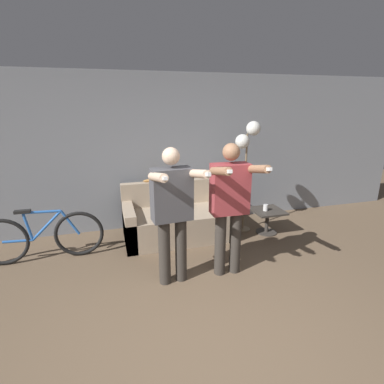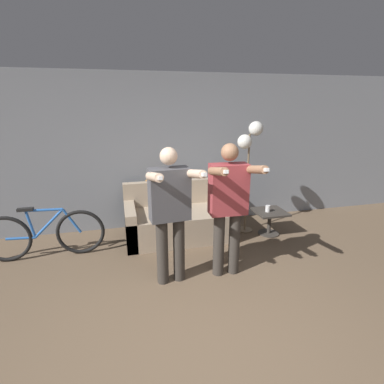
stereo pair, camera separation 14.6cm
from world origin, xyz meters
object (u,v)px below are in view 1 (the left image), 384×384
Objects in this scene: couch at (178,220)px; cup at (266,208)px; person_right at (230,201)px; bicycle at (42,237)px; cat at (160,177)px; side_table at (267,216)px; person_left at (172,208)px; floor_lamp at (247,143)px.

cup is (1.41, -0.30, 0.18)m from couch.
person_right is (0.35, -1.26, 0.69)m from couch.
cup is 3.40m from bicycle.
bicycle is at bearing -161.67° from cat.
cat is 1.91m from side_table.
person_right is 1.02× the size of bicycle.
person_left is 1.01× the size of bicycle.
cat is (-0.22, 0.34, 0.66)m from couch.
person_right reaches higher than cat.
cat is 4.43× the size of cup.
cup is at bearing -41.30° from floor_lamp.
person_right is at bearing -70.58° from cat.
side_table is at bearing -20.26° from cat.
person_left reaches higher than cat.
cat is at bearing 122.30° from couch.
floor_lamp reaches higher than side_table.
person_left reaches higher than cup.
floor_lamp is 1.11m from cup.
person_left is 3.32× the size of side_table.
couch is 3.47× the size of side_table.
side_table is 0.30× the size of bicycle.
side_table is at bearing 43.14° from person_right.
floor_lamp reaches higher than bicycle.
couch is 1.06× the size of bicycle.
couch is 1.48m from person_right.
person_left is 0.71m from person_right.
cup reaches higher than side_table.
cup is (0.27, -0.24, -1.05)m from floor_lamp.
person_right reaches higher than cup.
person_right is 16.01× the size of cup.
cup is at bearing -165.41° from side_table.
person_right reaches higher than bicycle.
bicycle is at bearing -176.58° from floor_lamp.
side_table is at bearing -0.62° from bicycle.
person_left is at bearing -32.18° from bicycle.
couch is 1.48m from person_left.
bicycle is (-3.12, -0.19, -1.15)m from floor_lamp.
floor_lamp is (0.79, 1.21, 0.53)m from person_right.
person_right is 1.53m from cup.
couch is at bearing -57.70° from cat.
couch is 16.55× the size of cup.
cat is 1.52m from floor_lamp.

